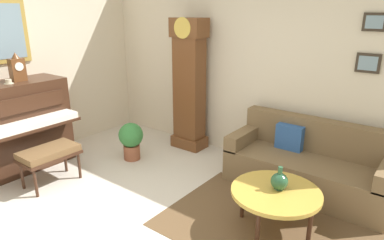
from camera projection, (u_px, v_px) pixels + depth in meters
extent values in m
cube|color=beige|center=(130.00, 232.00, 3.48)|extent=(6.40, 6.00, 0.10)
cube|color=beige|center=(249.00, 63.00, 4.83)|extent=(5.30, 0.10, 2.80)
cube|color=#33281E|center=(368.00, 63.00, 3.84)|extent=(0.26, 0.03, 0.22)
cube|color=#7A93A3|center=(368.00, 63.00, 3.83)|extent=(0.20, 0.01, 0.16)
cube|color=#33281E|center=(375.00, 22.00, 3.70)|extent=(0.24, 0.03, 0.20)
cube|color=#7A93A3|center=(374.00, 22.00, 3.69)|extent=(0.18, 0.01, 0.14)
cube|color=brown|center=(267.00, 227.00, 3.47)|extent=(2.10, 1.50, 0.01)
cube|color=#3D2316|center=(12.00, 128.00, 4.56)|extent=(0.60, 1.44, 1.22)
cube|color=#3D2316|center=(28.00, 129.00, 4.29)|extent=(0.28, 1.38, 0.04)
cube|color=white|center=(27.00, 125.00, 4.27)|extent=(0.26, 1.32, 0.08)
cube|color=#3D2316|center=(20.00, 105.00, 4.26)|extent=(0.03, 1.20, 0.20)
cube|color=#3D2316|center=(49.00, 156.00, 4.24)|extent=(0.42, 0.70, 0.04)
cube|color=brown|center=(49.00, 152.00, 4.22)|extent=(0.40, 0.68, 0.08)
cylinder|color=#3D2316|center=(36.00, 183.00, 3.99)|extent=(0.04, 0.04, 0.36)
cylinder|color=#3D2316|center=(79.00, 165.00, 4.44)|extent=(0.04, 0.04, 0.36)
cylinder|color=#3D2316|center=(22.00, 176.00, 4.17)|extent=(0.04, 0.04, 0.36)
cylinder|color=#3D2316|center=(65.00, 159.00, 4.62)|extent=(0.04, 0.04, 0.36)
cube|color=brown|center=(189.00, 141.00, 5.50)|extent=(0.52, 0.34, 0.18)
cube|color=brown|center=(189.00, 93.00, 5.25)|extent=(0.44, 0.28, 1.78)
cube|color=brown|center=(189.00, 27.00, 4.94)|extent=(0.52, 0.32, 0.28)
cylinder|color=gold|center=(182.00, 28.00, 4.82)|extent=(0.30, 0.02, 0.30)
cylinder|color=gold|center=(187.00, 90.00, 5.19)|extent=(0.03, 0.03, 0.70)
cube|color=brown|center=(306.00, 174.00, 4.14)|extent=(1.90, 0.80, 0.42)
cube|color=brown|center=(318.00, 136.00, 4.24)|extent=(1.90, 0.20, 0.44)
cube|color=brown|center=(245.00, 137.00, 4.55)|extent=(0.18, 0.80, 0.20)
cube|color=#2D5699|center=(289.00, 137.00, 4.30)|extent=(0.34, 0.12, 0.32)
cylinder|color=gold|center=(276.00, 192.00, 3.31)|extent=(0.88, 0.88, 0.04)
torus|color=#3D2316|center=(276.00, 192.00, 3.31)|extent=(0.88, 0.88, 0.04)
cylinder|color=#3D2316|center=(288.00, 197.00, 3.65)|extent=(0.04, 0.04, 0.41)
cylinder|color=#3D2316|center=(310.00, 225.00, 3.17)|extent=(0.04, 0.04, 0.41)
cylinder|color=#3D2316|center=(258.00, 230.00, 3.11)|extent=(0.04, 0.04, 0.41)
cylinder|color=#3D2316|center=(242.00, 200.00, 3.59)|extent=(0.04, 0.04, 0.41)
cube|color=brown|center=(17.00, 70.00, 4.45)|extent=(0.12, 0.18, 0.30)
cylinder|color=white|center=(19.00, 67.00, 4.40)|extent=(0.01, 0.11, 0.11)
cone|color=brown|center=(15.00, 55.00, 4.39)|extent=(0.10, 0.10, 0.08)
cylinder|color=beige|center=(9.00, 84.00, 4.33)|extent=(0.12, 0.12, 0.01)
cylinder|color=beige|center=(9.00, 82.00, 4.33)|extent=(0.08, 0.08, 0.06)
cylinder|color=#234C33|center=(279.00, 188.00, 3.33)|extent=(0.09, 0.09, 0.01)
sphere|color=#285638|center=(279.00, 181.00, 3.30)|extent=(0.17, 0.17, 0.17)
cylinder|color=#285638|center=(280.00, 171.00, 3.27)|extent=(0.04, 0.04, 0.08)
cylinder|color=#935138|center=(132.00, 152.00, 5.03)|extent=(0.24, 0.24, 0.22)
sphere|color=#387F3D|center=(131.00, 135.00, 4.95)|extent=(0.36, 0.36, 0.36)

